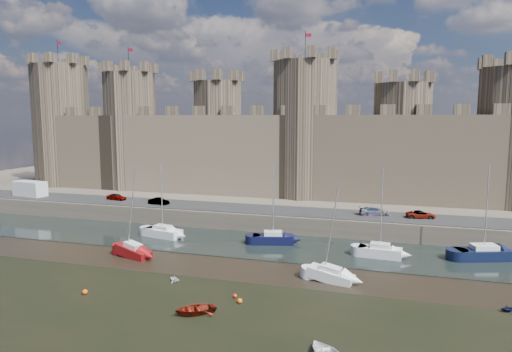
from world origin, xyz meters
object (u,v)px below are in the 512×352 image
object	(u,v)px
car_3	(421,215)
sailboat_0	(163,232)
car_0	(116,197)
sailboat_4	(133,251)
sailboat_3	(484,253)
car_1	(159,201)
sailboat_1	(273,238)
sailboat_2	(380,251)
sailboat_5	(331,274)
car_2	(375,211)
van	(30,189)

from	to	relation	value
car_3	sailboat_0	bearing A→B (deg)	98.66
car_0	sailboat_4	xyz separation A→B (m)	(15.02, -19.39, -2.32)
sailboat_0	sailboat_3	world-z (taller)	sailboat_3
sailboat_3	sailboat_0	bearing A→B (deg)	163.30
car_3	sailboat_3	xyz separation A→B (m)	(6.37, -8.84, -2.20)
car_1	sailboat_4	world-z (taller)	sailboat_4
car_3	sailboat_0	distance (m)	35.00
sailboat_1	sailboat_2	distance (m)	13.37
car_0	sailboat_1	size ratio (longest dim) A/B	0.33
car_1	car_3	world-z (taller)	car_1
car_0	sailboat_3	size ratio (longest dim) A/B	0.31
car_1	sailboat_5	world-z (taller)	sailboat_5
sailboat_0	sailboat_5	bearing A→B (deg)	-11.80
car_0	car_3	size ratio (longest dim) A/B	0.89
car_0	sailboat_5	xyz separation A→B (m)	(38.01, -20.70, -2.38)
sailboat_0	sailboat_2	bearing A→B (deg)	9.40
car_0	car_2	size ratio (longest dim) A/B	0.80
sailboat_0	van	bearing A→B (deg)	173.92
car_0	sailboat_5	distance (m)	43.35
sailboat_3	sailboat_4	xyz separation A→B (m)	(-38.76, -10.47, -0.06)
car_3	car_2	bearing A→B (deg)	79.70
car_1	car_3	bearing A→B (deg)	-81.32
car_3	van	xyz separation A→B (m)	(-63.93, -0.91, 0.79)
car_0	sailboat_5	size ratio (longest dim) A/B	0.35
sailboat_1	sailboat_3	world-z (taller)	sailboat_3
car_2	sailboat_1	bearing A→B (deg)	113.91
car_1	car_2	distance (m)	32.81
car_0	car_2	xyz separation A→B (m)	(41.38, 0.09, 0.04)
sailboat_5	sailboat_0	bearing A→B (deg)	168.55
van	sailboat_5	size ratio (longest dim) A/B	0.62
sailboat_3	van	bearing A→B (deg)	154.54
car_3	sailboat_0	size ratio (longest dim) A/B	0.39
sailboat_0	sailboat_1	bearing A→B (deg)	15.01
car_3	sailboat_5	xyz separation A→B (m)	(-9.41, -20.63, -2.33)
sailboat_1	sailboat_0	bearing A→B (deg)	169.05
car_0	sailboat_1	world-z (taller)	sailboat_1
car_0	sailboat_2	distance (m)	44.04
car_1	car_3	xyz separation A→B (m)	(38.81, 1.39, -0.02)
van	sailboat_4	world-z (taller)	sailboat_4
sailboat_3	car_0	bearing A→B (deg)	151.56
sailboat_1	sailboat_2	bearing A→B (deg)	-22.94
car_2	sailboat_1	world-z (taller)	sailboat_1
van	sailboat_5	world-z (taller)	sailboat_5
car_2	car_3	xyz separation A→B (m)	(6.03, -0.16, -0.09)
sailboat_5	sailboat_2	bearing A→B (deg)	75.89
sailboat_4	car_3	bearing A→B (deg)	46.82
sailboat_1	sailboat_5	size ratio (longest dim) A/B	1.06
car_1	car_0	bearing A→B (deg)	86.96
car_2	sailboat_2	bearing A→B (deg)	170.91
car_1	sailboat_3	world-z (taller)	sailboat_3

